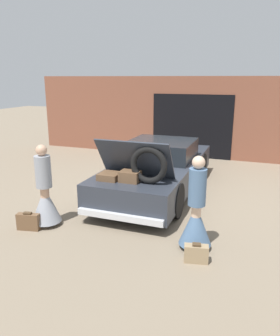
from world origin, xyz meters
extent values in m
plane|color=#7F705B|center=(0.00, 0.00, 0.00)|extent=(40.00, 40.00, 0.00)
cube|color=brown|center=(0.00, 3.97, 1.40)|extent=(12.00, 0.12, 2.80)
cube|color=black|center=(0.00, 3.90, 1.10)|extent=(2.80, 0.02, 2.20)
cube|color=#2D333D|center=(0.00, 0.00, 0.48)|extent=(1.79, 4.64, 0.60)
cube|color=#1E2328|center=(0.00, 0.28, 1.01)|extent=(1.57, 1.49, 0.46)
cylinder|color=black|center=(-0.82, 1.44, 0.36)|extent=(0.18, 0.72, 0.72)
cylinder|color=black|center=(0.82, 1.44, 0.36)|extent=(0.18, 0.72, 0.72)
cylinder|color=black|center=(-0.82, -1.39, 0.36)|extent=(0.18, 0.72, 0.72)
cylinder|color=black|center=(0.82, -1.39, 0.36)|extent=(0.18, 0.72, 0.72)
cube|color=silver|center=(0.00, -2.36, 0.28)|extent=(1.70, 0.10, 0.12)
cube|color=#2D333D|center=(0.00, -1.55, 1.18)|extent=(1.52, 0.57, 0.82)
cube|color=brown|center=(-0.46, -1.77, 0.85)|extent=(0.41, 0.41, 0.13)
cube|color=brown|center=(-0.02, -1.77, 0.89)|extent=(0.39, 0.30, 0.21)
torus|color=black|center=(0.36, -1.77, 1.15)|extent=(0.73, 0.12, 0.73)
cylinder|color=tan|center=(-1.43, -2.60, 0.38)|extent=(0.16, 0.16, 0.76)
cone|color=#9399A3|center=(-1.43, -2.60, 0.42)|extent=(0.56, 0.56, 0.69)
cylinder|color=#9399A3|center=(-1.43, -2.60, 1.07)|extent=(0.30, 0.30, 0.60)
sphere|color=tan|center=(-1.43, -2.60, 1.47)|extent=(0.21, 0.21, 0.21)
cylinder|color=beige|center=(1.43, -2.50, 0.38)|extent=(0.16, 0.16, 0.76)
cone|color=slate|center=(1.43, -2.50, 0.42)|extent=(0.54, 0.54, 0.69)
cylinder|color=slate|center=(1.43, -2.50, 1.07)|extent=(0.28, 0.28, 0.61)
sphere|color=beige|center=(1.43, -2.50, 1.47)|extent=(0.21, 0.21, 0.21)
cube|color=brown|center=(-1.61, -2.91, 0.16)|extent=(0.44, 0.22, 0.31)
cube|color=#4C3823|center=(-1.61, -2.91, 0.33)|extent=(0.16, 0.11, 0.02)
cube|color=#9E8460|center=(1.53, -2.92, 0.14)|extent=(0.39, 0.22, 0.28)
cube|color=#4C3823|center=(1.53, -2.92, 0.30)|extent=(0.14, 0.12, 0.02)
camera|label=1|loc=(2.29, -7.43, 2.74)|focal=35.00mm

